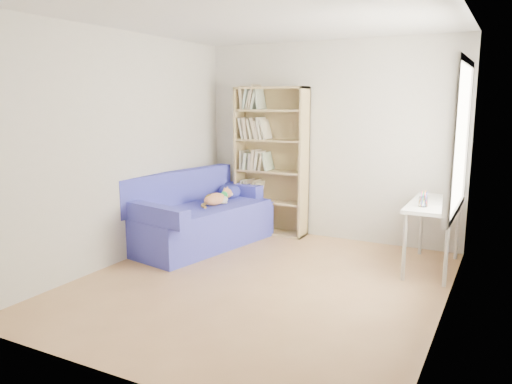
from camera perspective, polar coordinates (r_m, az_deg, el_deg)
ground at (r=5.17m, az=0.46°, el=-10.37°), size 4.00×4.00×0.00m
room_shell at (r=4.82m, az=1.73°, el=8.02°), size 3.54×4.04×2.62m
sofa at (r=6.44m, az=-6.53°, el=-3.00°), size 1.25×2.06×0.94m
bookshelf at (r=6.87m, az=1.73°, el=2.83°), size 1.01×0.31×2.01m
desk at (r=5.74m, az=19.72°, el=-1.96°), size 0.51×1.10×0.75m
pen_cup at (r=5.45m, az=18.57°, el=-0.93°), size 0.09×0.09×0.17m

